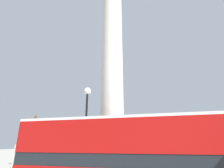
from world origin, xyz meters
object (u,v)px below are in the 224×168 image
(equestrian_statue, at_px, (31,155))
(street_lamp, at_px, (86,124))
(monument_column, at_px, (112,82))
(bus_b, at_px, (132,160))

(equestrian_statue, xyz_separation_m, street_lamp, (9.68, -6.16, 2.38))
(monument_column, relative_size, bus_b, 1.97)
(monument_column, distance_m, bus_b, 8.76)
(monument_column, distance_m, street_lamp, 5.40)
(bus_b, distance_m, street_lamp, 4.62)
(bus_b, xyz_separation_m, equestrian_statue, (-13.22, 8.38, -0.41))
(monument_column, height_order, bus_b, monument_column)
(bus_b, bearing_deg, equestrian_statue, 144.34)
(equestrian_statue, bearing_deg, monument_column, -14.32)
(bus_b, height_order, equestrian_statue, equestrian_statue)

